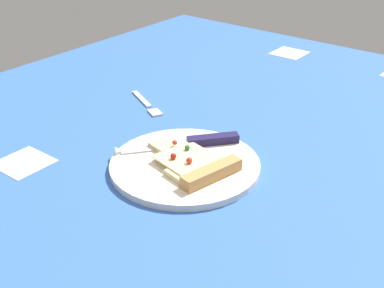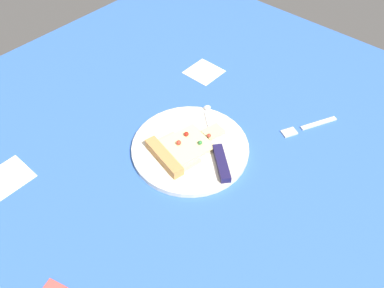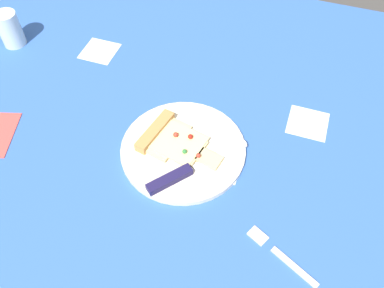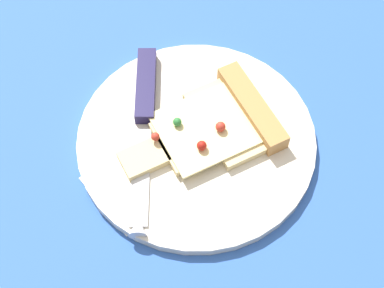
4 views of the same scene
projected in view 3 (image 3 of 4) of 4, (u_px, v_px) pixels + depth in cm
name	position (u px, v px, depth cm)	size (l,w,h in cm)	color
ground_plane	(138.00, 179.00, 85.51)	(153.54, 153.54, 3.00)	#3360B7
plate	(183.00, 149.00, 87.63)	(27.29, 27.29, 1.27)	silver
pizza_slice	(173.00, 141.00, 87.32)	(12.99, 18.67, 2.44)	beige
knife	(188.00, 171.00, 82.70)	(19.87, 16.86, 2.45)	silver
drinking_glass	(10.00, 29.00, 106.94)	(6.00, 6.00, 9.36)	silver
fork	(279.00, 253.00, 73.50)	(8.42, 14.50, 0.80)	silver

